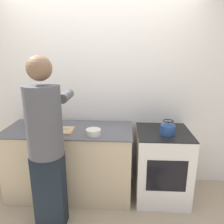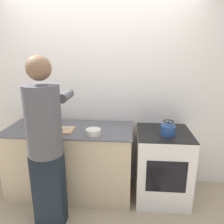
# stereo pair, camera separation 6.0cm
# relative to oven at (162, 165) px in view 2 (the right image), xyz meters

# --- Properties ---
(ground_plane) EXTENTS (12.00, 12.00, 0.00)m
(ground_plane) POSITION_rel_oven_xyz_m (-0.81, -0.33, -0.44)
(ground_plane) COLOR tan
(wall_back) EXTENTS (8.00, 0.05, 2.60)m
(wall_back) POSITION_rel_oven_xyz_m (-0.81, 0.39, 0.86)
(wall_back) COLOR white
(wall_back) RESTS_ON ground_plane
(counter) EXTENTS (1.56, 0.67, 0.89)m
(counter) POSITION_rel_oven_xyz_m (-1.16, -0.00, 0.01)
(counter) COLOR #C6B28E
(counter) RESTS_ON ground_plane
(oven) EXTENTS (0.64, 0.65, 0.88)m
(oven) POSITION_rel_oven_xyz_m (0.00, 0.00, 0.00)
(oven) COLOR silver
(oven) RESTS_ON ground_plane
(person) EXTENTS (0.39, 0.62, 1.78)m
(person) POSITION_rel_oven_xyz_m (-1.24, -0.55, 0.53)
(person) COLOR black
(person) RESTS_ON ground_plane
(cutting_board) EXTENTS (0.29, 0.24, 0.02)m
(cutting_board) POSITION_rel_oven_xyz_m (-1.23, -0.08, 0.46)
(cutting_board) COLOR tan
(cutting_board) RESTS_ON counter
(knife) EXTENTS (0.24, 0.15, 0.01)m
(knife) POSITION_rel_oven_xyz_m (-1.24, -0.06, 0.47)
(knife) COLOR silver
(knife) RESTS_ON cutting_board
(kettle) EXTENTS (0.17, 0.17, 0.17)m
(kettle) POSITION_rel_oven_xyz_m (0.02, -0.09, 0.51)
(kettle) COLOR #284C8C
(kettle) RESTS_ON oven
(bowl_prep) EXTENTS (0.17, 0.17, 0.08)m
(bowl_prep) POSITION_rel_oven_xyz_m (-1.48, 0.19, 0.49)
(bowl_prep) COLOR #9E4738
(bowl_prep) RESTS_ON counter
(bowl_mixing) EXTENTS (0.17, 0.17, 0.07)m
(bowl_mixing) POSITION_rel_oven_xyz_m (-0.83, -0.18, 0.49)
(bowl_mixing) COLOR silver
(bowl_mixing) RESTS_ON counter
(canister_jar) EXTENTS (0.14, 0.14, 0.15)m
(canister_jar) POSITION_rel_oven_xyz_m (-1.65, 0.06, 0.53)
(canister_jar) COLOR #4C4C51
(canister_jar) RESTS_ON counter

